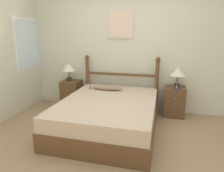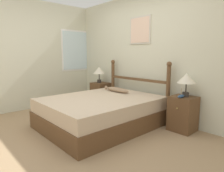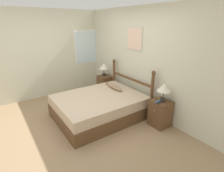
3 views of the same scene
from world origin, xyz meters
TOP-DOWN VIEW (x-y plane):
  - ground_plane at (0.00, 0.00)m, footprint 16.00×16.00m
  - wall_back at (-0.00, 1.73)m, footprint 6.40×0.08m
  - wall_left at (-2.13, 0.02)m, footprint 0.08×6.40m
  - bed at (-0.07, 0.60)m, footprint 1.59×2.02m
  - headboard at (-0.07, 1.58)m, footprint 1.61×0.10m
  - nightstand_left at (-1.19, 1.48)m, footprint 0.40×0.40m
  - nightstand_right at (1.05, 1.48)m, footprint 0.40×0.40m
  - table_lamp_left at (-1.22, 1.47)m, footprint 0.30×0.30m
  - table_lamp_right at (1.07, 1.49)m, footprint 0.30×0.30m
  - model_boat at (1.06, 1.36)m, footprint 0.06×0.18m
  - fish_pillow at (-0.28, 1.19)m, footprint 0.68×0.16m

SIDE VIEW (x-z plane):
  - ground_plane at x=0.00m, z-range 0.00..0.00m
  - bed at x=-0.07m, z-range 0.00..0.52m
  - nightstand_left at x=-1.19m, z-range 0.00..0.59m
  - nightstand_right at x=1.05m, z-range 0.00..0.59m
  - fish_pillow at x=-0.28m, z-range 0.52..0.62m
  - model_boat at x=1.06m, z-range 0.54..0.70m
  - headboard at x=-0.07m, z-range 0.06..1.23m
  - table_lamp_left at x=-1.22m, z-range 0.69..1.09m
  - table_lamp_right at x=1.07m, z-range 0.69..1.09m
  - wall_left at x=-2.13m, z-range 0.00..2.55m
  - wall_back at x=0.00m, z-range 0.00..2.55m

